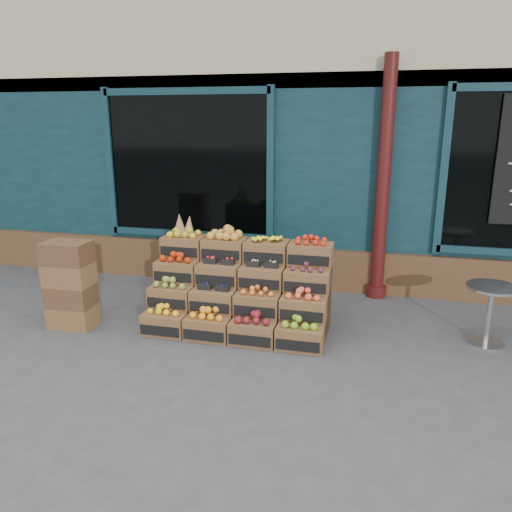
# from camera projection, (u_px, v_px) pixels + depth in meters

# --- Properties ---
(ground) EXTENTS (60.00, 60.00, 0.00)m
(ground) POSITION_uv_depth(u_px,v_px,m) (258.00, 350.00, 5.38)
(ground) COLOR #3E3E40
(ground) RESTS_ON ground
(shop_facade) EXTENTS (12.00, 6.24, 4.80)m
(shop_facade) POSITION_uv_depth(u_px,v_px,m) (322.00, 119.00, 9.52)
(shop_facade) COLOR #0F2B33
(shop_facade) RESTS_ON ground
(crate_display) EXTENTS (2.08, 1.01, 1.30)m
(crate_display) POSITION_uv_depth(u_px,v_px,m) (240.00, 294.00, 5.91)
(crate_display) COLOR brown
(crate_display) RESTS_ON ground
(spare_crates) EXTENTS (0.53, 0.38, 1.04)m
(spare_crates) POSITION_uv_depth(u_px,v_px,m) (70.00, 285.00, 5.86)
(spare_crates) COLOR brown
(spare_crates) RESTS_ON ground
(bistro_table) EXTENTS (0.54, 0.54, 0.68)m
(bistro_table) POSITION_uv_depth(u_px,v_px,m) (490.00, 308.00, 5.40)
(bistro_table) COLOR silver
(bistro_table) RESTS_ON ground
(shopkeeper) EXTENTS (0.85, 0.65, 2.08)m
(shopkeeper) POSITION_uv_depth(u_px,v_px,m) (184.00, 207.00, 7.96)
(shopkeeper) COLOR #1D6731
(shopkeeper) RESTS_ON ground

